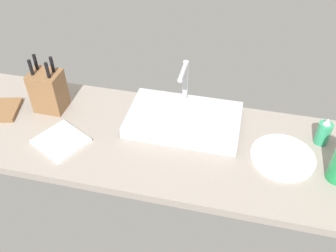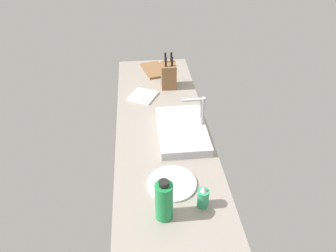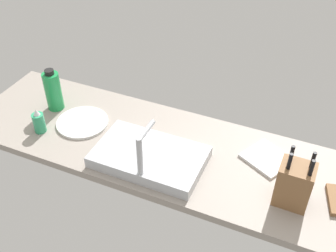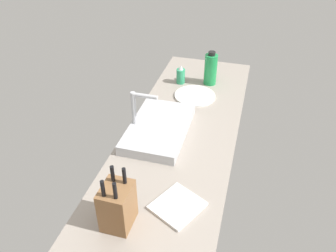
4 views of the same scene
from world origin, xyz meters
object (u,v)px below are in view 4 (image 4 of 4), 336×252
at_px(faucet, 137,109).
at_px(water_bottle, 211,69).
at_px(knife_block, 117,206).
at_px(soap_bottle, 181,75).
at_px(dish_towel, 177,206).
at_px(sink_basin, 159,128).
at_px(dinner_plate, 195,96).

xyz_separation_m(faucet, water_bottle, (0.61, -0.26, -0.04)).
distance_m(knife_block, soap_bottle, 1.13).
relative_size(knife_block, soap_bottle, 2.03).
relative_size(faucet, soap_bottle, 1.88).
xyz_separation_m(faucet, dish_towel, (-0.43, -0.32, -0.13)).
distance_m(sink_basin, soap_bottle, 0.55).
distance_m(sink_basin, faucet, 0.15).
bearing_deg(faucet, dinner_plate, -26.44).
bearing_deg(knife_block, dinner_plate, -4.04).
height_order(soap_bottle, dinner_plate, soap_bottle).
xyz_separation_m(knife_block, soap_bottle, (1.13, 0.04, -0.04)).
bearing_deg(faucet, dish_towel, -143.77).
xyz_separation_m(soap_bottle, dish_towel, (-1.00, -0.23, -0.05)).
bearing_deg(dinner_plate, sink_basin, 165.47).
bearing_deg(dinner_plate, soap_bottle, 40.50).
distance_m(sink_basin, knife_block, 0.59).
bearing_deg(water_bottle, sink_basin, 164.81).
relative_size(sink_basin, soap_bottle, 3.77).
xyz_separation_m(knife_block, dinner_plate, (0.98, -0.08, -0.09)).
height_order(sink_basin, soap_bottle, soap_bottle).
xyz_separation_m(knife_block, dish_towel, (0.13, -0.19, -0.09)).
bearing_deg(sink_basin, soap_bottle, 2.09).
relative_size(knife_block, dish_towel, 1.36).
xyz_separation_m(sink_basin, faucet, (-0.02, 0.10, 0.11)).
height_order(knife_block, dish_towel, knife_block).
height_order(sink_basin, knife_block, knife_block).
bearing_deg(knife_block, soap_bottle, 2.87).
xyz_separation_m(faucet, soap_bottle, (0.57, -0.08, -0.08)).
distance_m(sink_basin, dish_towel, 0.50).
relative_size(water_bottle, dinner_plate, 0.88).
distance_m(soap_bottle, water_bottle, 0.19).
height_order(dinner_plate, dish_towel, same).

